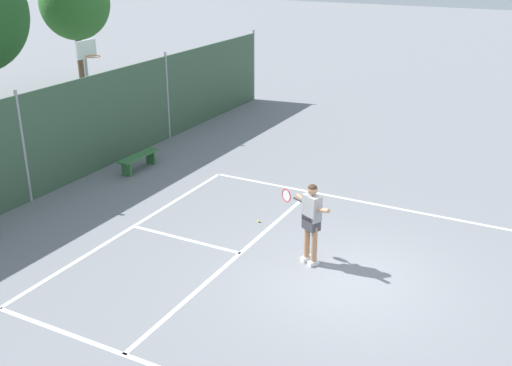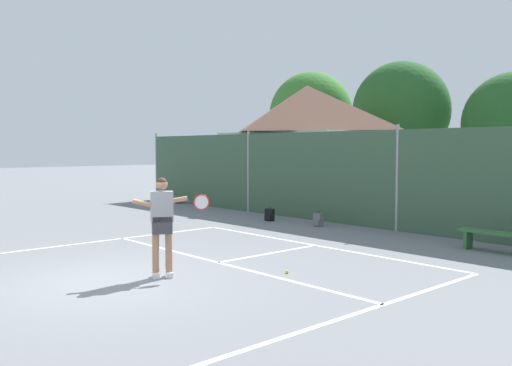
{
  "view_description": "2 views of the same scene",
  "coord_description": "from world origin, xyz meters",
  "px_view_note": "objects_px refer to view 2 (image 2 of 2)",
  "views": [
    {
      "loc": [
        -10.6,
        -3.47,
        6.53
      ],
      "look_at": [
        1.18,
        2.69,
        1.26
      ],
      "focal_mm": 42.51,
      "sensor_mm": 36.0,
      "label": 1
    },
    {
      "loc": [
        8.86,
        -4.43,
        2.39
      ],
      "look_at": [
        -0.76,
        4.22,
        1.56
      ],
      "focal_mm": 38.14,
      "sensor_mm": 36.0,
      "label": 2
    }
  ],
  "objects_px": {
    "tennis_player": "(163,218)",
    "backpack_black": "(269,215)",
    "courtside_bench": "(493,237)",
    "backpack_grey": "(318,220)",
    "tennis_ball": "(287,272)"
  },
  "relations": [
    {
      "from": "backpack_black",
      "to": "backpack_grey",
      "type": "bearing_deg",
      "value": 8.63
    },
    {
      "from": "tennis_player",
      "to": "backpack_grey",
      "type": "distance_m",
      "value": 7.6
    },
    {
      "from": "courtside_bench",
      "to": "backpack_black",
      "type": "bearing_deg",
      "value": -178.97
    },
    {
      "from": "tennis_ball",
      "to": "courtside_bench",
      "type": "distance_m",
      "value": 5.31
    },
    {
      "from": "tennis_ball",
      "to": "backpack_grey",
      "type": "distance_m",
      "value": 6.43
    },
    {
      "from": "tennis_player",
      "to": "courtside_bench",
      "type": "distance_m",
      "value": 7.61
    },
    {
      "from": "tennis_player",
      "to": "tennis_ball",
      "type": "bearing_deg",
      "value": 55.87
    },
    {
      "from": "tennis_player",
      "to": "backpack_grey",
      "type": "xyz_separation_m",
      "value": [
        -2.49,
        7.12,
        -0.92
      ]
    },
    {
      "from": "tennis_player",
      "to": "backpack_black",
      "type": "height_order",
      "value": "tennis_player"
    },
    {
      "from": "backpack_black",
      "to": "tennis_ball",
      "type": "bearing_deg",
      "value": -40.78
    },
    {
      "from": "backpack_black",
      "to": "courtside_bench",
      "type": "distance_m",
      "value": 7.35
    },
    {
      "from": "backpack_grey",
      "to": "courtside_bench",
      "type": "distance_m",
      "value": 5.48
    },
    {
      "from": "backpack_black",
      "to": "backpack_grey",
      "type": "distance_m",
      "value": 1.9
    },
    {
      "from": "backpack_black",
      "to": "backpack_grey",
      "type": "xyz_separation_m",
      "value": [
        1.87,
        0.28,
        0.0
      ]
    },
    {
      "from": "backpack_grey",
      "to": "courtside_bench",
      "type": "height_order",
      "value": "courtside_bench"
    }
  ]
}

